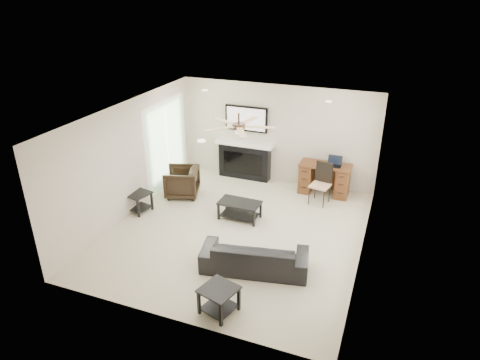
{
  "coord_description": "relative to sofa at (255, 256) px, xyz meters",
  "views": [
    {
      "loc": [
        2.79,
        -7.11,
        4.71
      ],
      "look_at": [
        -0.04,
        0.28,
        1.04
      ],
      "focal_mm": 32.0,
      "sensor_mm": 36.0,
      "label": 1
    }
  ],
  "objects": [
    {
      "name": "room_shell",
      "position": [
        -0.57,
        1.16,
        1.41
      ],
      "size": [
        5.5,
        5.54,
        2.52
      ],
      "color": "beige",
      "rests_on": "ground"
    },
    {
      "name": "laptop",
      "position": [
        0.78,
        3.46,
        0.6
      ],
      "size": [
        0.33,
        0.24,
        0.23
      ],
      "primitive_type": "cube",
      "color": "black",
      "rests_on": "desk"
    },
    {
      "name": "end_table_near",
      "position": [
        -0.15,
        -1.25,
        -0.05
      ],
      "size": [
        0.65,
        0.65,
        0.45
      ],
      "primitive_type": "cube",
      "rotation": [
        0.0,
        0.0,
        -0.29
      ],
      "color": "black",
      "rests_on": "ground"
    },
    {
      "name": "desk",
      "position": [
        0.58,
        3.48,
        0.1
      ],
      "size": [
        1.22,
        0.56,
        0.76
      ],
      "primitive_type": "cube",
      "color": "#431F10",
      "rests_on": "ground"
    },
    {
      "name": "sofa",
      "position": [
        0.0,
        0.0,
        0.0
      ],
      "size": [
        2.01,
        1.09,
        0.56
      ],
      "primitive_type": "imported",
      "rotation": [
        0.0,
        0.0,
        3.33
      ],
      "color": "black",
      "rests_on": "ground"
    },
    {
      "name": "armchair",
      "position": [
        -2.6,
        2.15,
        0.08
      ],
      "size": [
        0.97,
        0.96,
        0.71
      ],
      "primitive_type": "imported",
      "rotation": [
        0.0,
        0.0,
        -1.26
      ],
      "color": "black",
      "rests_on": "ground"
    },
    {
      "name": "desk_chair",
      "position": [
        0.58,
        2.93,
        0.21
      ],
      "size": [
        0.5,
        0.51,
        0.97
      ],
      "primitive_type": "cube",
      "rotation": [
        0.0,
        0.0,
        -0.19
      ],
      "color": "black",
      "rests_on": "ground"
    },
    {
      "name": "fireplace_unit",
      "position": [
        -1.56,
        3.67,
        0.68
      ],
      "size": [
        1.52,
        0.34,
        1.91
      ],
      "primitive_type": "cube",
      "color": "black",
      "rests_on": "ground"
    },
    {
      "name": "end_table_left",
      "position": [
        -3.15,
        1.1,
        -0.05
      ],
      "size": [
        0.6,
        0.6,
        0.45
      ],
      "primitive_type": "cube",
      "rotation": [
        0.0,
        0.0,
        -0.22
      ],
      "color": "black",
      "rests_on": "ground"
    },
    {
      "name": "coffee_table",
      "position": [
        -0.9,
        1.6,
        -0.08
      ],
      "size": [
        0.91,
        0.52,
        0.4
      ],
      "primitive_type": "cube",
      "rotation": [
        0.0,
        0.0,
        -0.02
      ],
      "color": "black",
      "rests_on": "ground"
    }
  ]
}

